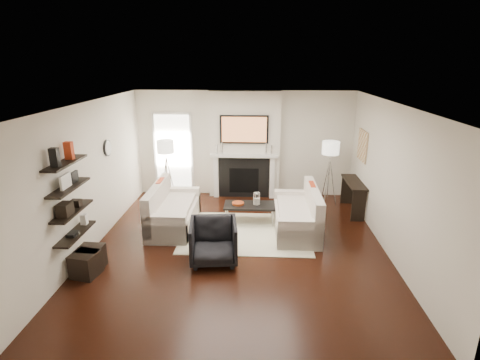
{
  "coord_description": "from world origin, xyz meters",
  "views": [
    {
      "loc": [
        0.34,
        -6.42,
        3.42
      ],
      "look_at": [
        0.0,
        0.6,
        1.15
      ],
      "focal_mm": 28.0,
      "sensor_mm": 36.0,
      "label": 1
    }
  ],
  "objects_px": {
    "loveseat_right_base": "(296,221)",
    "ottoman_near": "(91,258)",
    "lamp_left_shade": "(165,147)",
    "armchair": "(213,239)",
    "loveseat_left_base": "(174,217)",
    "lamp_right_shade": "(331,148)",
    "coffee_table": "(250,205)"
  },
  "relations": [
    {
      "from": "loveseat_right_base",
      "to": "ottoman_near",
      "type": "bearing_deg",
      "value": -155.16
    },
    {
      "from": "lamp_left_shade",
      "to": "loveseat_right_base",
      "type": "bearing_deg",
      "value": -24.73
    },
    {
      "from": "armchair",
      "to": "lamp_left_shade",
      "type": "bearing_deg",
      "value": 111.63
    },
    {
      "from": "loveseat_left_base",
      "to": "loveseat_right_base",
      "type": "height_order",
      "value": "same"
    },
    {
      "from": "loveseat_right_base",
      "to": "lamp_left_shade",
      "type": "height_order",
      "value": "lamp_left_shade"
    },
    {
      "from": "loveseat_left_base",
      "to": "armchair",
      "type": "relative_size",
      "value": 2.17
    },
    {
      "from": "loveseat_left_base",
      "to": "lamp_left_shade",
      "type": "height_order",
      "value": "lamp_left_shade"
    },
    {
      "from": "ottoman_near",
      "to": "lamp_right_shade",
      "type": "bearing_deg",
      "value": 34.68
    },
    {
      "from": "lamp_right_shade",
      "to": "ottoman_near",
      "type": "xyz_separation_m",
      "value": [
        -4.52,
        -3.13,
        -1.25
      ]
    },
    {
      "from": "loveseat_left_base",
      "to": "loveseat_right_base",
      "type": "xyz_separation_m",
      "value": [
        2.58,
        -0.09,
        0.0
      ]
    },
    {
      "from": "loveseat_right_base",
      "to": "coffee_table",
      "type": "xyz_separation_m",
      "value": [
        -0.98,
        0.36,
        0.19
      ]
    },
    {
      "from": "coffee_table",
      "to": "loveseat_right_base",
      "type": "bearing_deg",
      "value": -20.3
    },
    {
      "from": "coffee_table",
      "to": "lamp_right_shade",
      "type": "distance_m",
      "value": 2.4
    },
    {
      "from": "ottoman_near",
      "to": "armchair",
      "type": "bearing_deg",
      "value": 10.07
    },
    {
      "from": "coffee_table",
      "to": "lamp_right_shade",
      "type": "height_order",
      "value": "lamp_right_shade"
    },
    {
      "from": "lamp_right_shade",
      "to": "coffee_table",
      "type": "bearing_deg",
      "value": -149.8
    },
    {
      "from": "loveseat_right_base",
      "to": "lamp_right_shade",
      "type": "relative_size",
      "value": 4.5
    },
    {
      "from": "loveseat_left_base",
      "to": "coffee_table",
      "type": "xyz_separation_m",
      "value": [
        1.6,
        0.28,
        0.19
      ]
    },
    {
      "from": "armchair",
      "to": "lamp_right_shade",
      "type": "distance_m",
      "value": 3.84
    },
    {
      "from": "lamp_right_shade",
      "to": "ottoman_near",
      "type": "relative_size",
      "value": 1.0
    },
    {
      "from": "loveseat_left_base",
      "to": "loveseat_right_base",
      "type": "relative_size",
      "value": 1.0
    },
    {
      "from": "lamp_left_shade",
      "to": "ottoman_near",
      "type": "xyz_separation_m",
      "value": [
        -0.62,
        -3.07,
        -1.25
      ]
    },
    {
      "from": "loveseat_right_base",
      "to": "coffee_table",
      "type": "bearing_deg",
      "value": 159.7
    },
    {
      "from": "lamp_right_shade",
      "to": "loveseat_right_base",
      "type": "bearing_deg",
      "value": -121.63
    },
    {
      "from": "loveseat_left_base",
      "to": "loveseat_right_base",
      "type": "bearing_deg",
      "value": -1.91
    },
    {
      "from": "ottoman_near",
      "to": "coffee_table",
      "type": "bearing_deg",
      "value": 37.57
    },
    {
      "from": "loveseat_left_base",
      "to": "lamp_right_shade",
      "type": "relative_size",
      "value": 4.5
    },
    {
      "from": "loveseat_right_base",
      "to": "armchair",
      "type": "height_order",
      "value": "armchair"
    },
    {
      "from": "lamp_left_shade",
      "to": "lamp_right_shade",
      "type": "relative_size",
      "value": 1.0
    },
    {
      "from": "lamp_left_shade",
      "to": "ottoman_near",
      "type": "bearing_deg",
      "value": -101.43
    },
    {
      "from": "loveseat_right_base",
      "to": "armchair",
      "type": "xyz_separation_m",
      "value": [
        -1.57,
        -1.31,
        0.21
      ]
    },
    {
      "from": "loveseat_left_base",
      "to": "coffee_table",
      "type": "relative_size",
      "value": 1.64
    }
  ]
}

